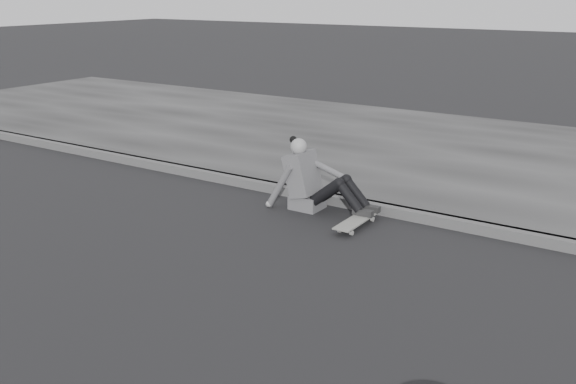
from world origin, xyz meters
name	(u,v)px	position (x,y,z in m)	size (l,w,h in m)	color
ground	(249,294)	(0.00, 0.00, 0.00)	(80.00, 80.00, 0.00)	black
curb	(376,208)	(0.00, 2.58, 0.06)	(24.00, 0.16, 0.12)	#484848
sidewalk	(459,155)	(0.00, 5.60, 0.06)	(24.00, 6.00, 0.12)	#323232
skateboard	(356,221)	(0.03, 2.01, 0.07)	(0.20, 0.78, 0.09)	gray
seated_woman	(312,181)	(-0.71, 2.26, 0.36)	(1.38, 0.46, 0.88)	#515053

